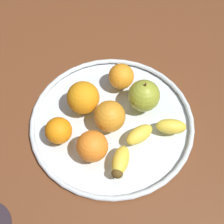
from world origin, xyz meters
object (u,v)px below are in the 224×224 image
Objects in this scene: orange_back_right at (92,146)px; orange_front_right at (110,116)px; apple at (144,96)px; orange_back_left at (121,76)px; orange_front_left at (83,98)px; fruit_bowl at (112,121)px; banana at (143,141)px; orange_center at (59,131)px.

orange_front_right is at bearing -151.34° from orange_back_right.
orange_back_left is (0.58, -8.37, -0.63)cm from apple.
fruit_bowl is at bearing 117.88° from orange_front_left.
apple is at bearing 173.16° from fruit_bowl.
fruit_bowl is 9.07cm from orange_front_left.
orange_front_left is 1.21× the size of orange_back_left.
orange_front_right is at bearing 36.46° from fruit_bowl.
orange_back_left is (-11.60, -0.54, -0.69)cm from orange_front_left.
fruit_bowl is 5.43× the size of orange_front_right.
fruit_bowl is at bearing -6.84° from apple.
orange_back_left is (-9.38, -8.35, -0.43)cm from orange_front_right.
banana is 3.20× the size of orange_back_right.
orange_back_right reaches higher than fruit_bowl.
orange_front_right is 11.98cm from orange_center.
fruit_bowl is at bearing -143.54° from orange_front_right.
orange_front_left is at bearing -156.22° from orange_center.
orange_front_left reaches higher than orange_center.
orange_back_left is (-16.78, -12.40, -0.25)cm from orange_back_right.
apple reaches higher than banana.
orange_front_left is 1.28× the size of orange_center.
banana is 2.62× the size of apple.
apple is at bearing 147.26° from orange_front_left.
orange_center is (20.72, 4.57, -0.17)cm from orange_back_left.
apple is 1.09× the size of orange_front_left.
fruit_bowl is 11.04cm from orange_back_right.
orange_back_left reaches higher than banana.
orange_back_right is at bearing 36.47° from orange_back_left.
apple is (-8.58, 1.03, 4.76)cm from fruit_bowl.
fruit_bowl is at bearing -81.23° from banana.
fruit_bowl is 6.15× the size of orange_back_left.
orange_front_left reaches higher than fruit_bowl.
orange_front_left is 1.13× the size of orange_back_right.
apple reaches higher than orange_back_right.
orange_back_right is 0.95× the size of orange_front_right.
orange_front_left is 11.63cm from orange_back_left.
fruit_bowl is 6.48× the size of orange_center.
banana reaches higher than fruit_bowl.
orange_front_left is at bearing -62.12° from fruit_bowl.
apple is 1.22× the size of orange_back_right.
orange_back_left is (-8.00, -7.34, 4.13)cm from fruit_bowl.
orange_front_left is at bearing -113.61° from orange_back_right.
orange_front_left is at bearing 2.68° from orange_back_left.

